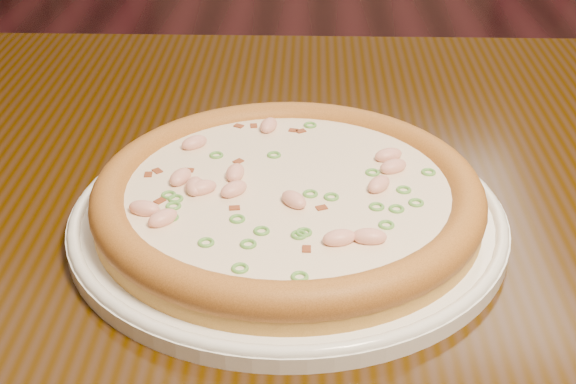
{
  "coord_description": "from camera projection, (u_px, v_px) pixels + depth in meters",
  "views": [
    {
      "loc": [
        -0.3,
        -1.29,
        1.09
      ],
      "look_at": [
        -0.31,
        -0.76,
        0.78
      ],
      "focal_mm": 50.0,
      "sensor_mm": 36.0,
      "label": 1
    }
  ],
  "objects": [
    {
      "name": "ground",
      "position": [
        449.0,
        336.0,
        1.66
      ],
      "size": [
        9.0,
        9.0,
        0.0
      ],
      "primitive_type": "plane",
      "color": "black"
    },
    {
      "name": "hero_table",
      "position": [
        422.0,
        289.0,
        0.73
      ],
      "size": [
        1.2,
        0.8,
        0.75
      ],
      "color": "black",
      "rests_on": "ground"
    },
    {
      "name": "plate",
      "position": [
        288.0,
        215.0,
        0.63
      ],
      "size": [
        0.34,
        0.34,
        0.02
      ],
      "color": "white",
      "rests_on": "hero_table"
    },
    {
      "name": "pizza",
      "position": [
        288.0,
        195.0,
        0.62
      ],
      "size": [
        0.3,
        0.3,
        0.03
      ],
      "color": "gold",
      "rests_on": "plate"
    }
  ]
}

